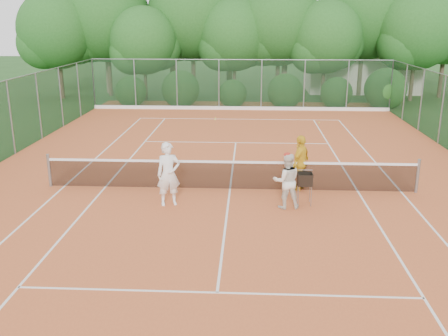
{
  "coord_description": "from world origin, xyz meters",
  "views": [
    {
      "loc": [
        0.6,
        -15.31,
        5.32
      ],
      "look_at": [
        -0.13,
        -1.2,
        1.1
      ],
      "focal_mm": 40.0,
      "sensor_mm": 36.0,
      "label": 1
    }
  ],
  "objects_px": {
    "ball_hopper": "(305,180)",
    "player_yellow": "(301,163)",
    "player_white": "(169,174)",
    "player_center_grp": "(287,181)"
  },
  "relations": [
    {
      "from": "player_yellow",
      "to": "ball_hopper",
      "type": "distance_m",
      "value": 1.37
    },
    {
      "from": "player_white",
      "to": "ball_hopper",
      "type": "height_order",
      "value": "player_white"
    },
    {
      "from": "player_white",
      "to": "ball_hopper",
      "type": "relative_size",
      "value": 1.97
    },
    {
      "from": "player_white",
      "to": "ball_hopper",
      "type": "distance_m",
      "value": 4.02
    },
    {
      "from": "player_yellow",
      "to": "ball_hopper",
      "type": "xyz_separation_m",
      "value": [
        0.0,
        -1.36,
        -0.13
      ]
    },
    {
      "from": "player_white",
      "to": "player_center_grp",
      "type": "bearing_deg",
      "value": -20.3
    },
    {
      "from": "ball_hopper",
      "to": "player_yellow",
      "type": "bearing_deg",
      "value": 78.12
    },
    {
      "from": "player_yellow",
      "to": "player_center_grp",
      "type": "bearing_deg",
      "value": 10.28
    },
    {
      "from": "ball_hopper",
      "to": "player_white",
      "type": "bearing_deg",
      "value": 171.49
    },
    {
      "from": "player_center_grp",
      "to": "player_yellow",
      "type": "height_order",
      "value": "player_yellow"
    }
  ]
}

